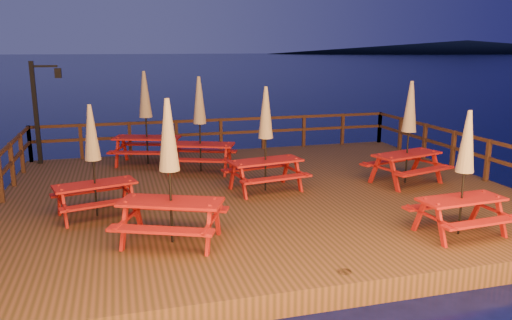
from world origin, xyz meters
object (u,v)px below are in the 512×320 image
Objects in this scene: picnic_table_0 at (266,138)px; picnic_table_1 at (464,171)px; picnic_table_2 at (409,131)px; lamp_post at (41,103)px.

picnic_table_0 reaches higher than picnic_table_1.
lamp_post is at bearing 136.61° from picnic_table_2.
picnic_table_2 is at bearing -27.97° from lamp_post.
picnic_table_0 is 3.65m from picnic_table_2.
lamp_post reaches higher than picnic_table_1.
lamp_post is 1.16× the size of picnic_table_2.
lamp_post is 1.30× the size of picnic_table_1.
picnic_table_1 is 3.55m from picnic_table_2.
picnic_table_1 is at bearing -45.40° from lamp_post.
lamp_post is 7.14m from picnic_table_0.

